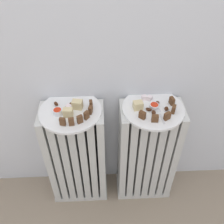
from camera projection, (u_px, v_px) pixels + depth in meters
radiator_left at (77, 157)px, 1.40m from camera, size 0.32×0.17×0.66m
radiator_right at (146, 154)px, 1.42m from camera, size 0.32×0.17×0.66m
plate_left at (70, 111)px, 1.17m from camera, size 0.29×0.29×0.01m
plate_right at (153, 109)px, 1.19m from camera, size 0.29×0.29×0.01m
dark_cake_slice_left_0 at (63, 122)px, 1.09m from camera, size 0.03×0.02×0.04m
dark_cake_slice_left_1 at (71, 122)px, 1.09m from camera, size 0.03×0.02×0.04m
dark_cake_slice_left_2 at (80, 119)px, 1.10m from camera, size 0.03×0.02×0.04m
dark_cake_slice_left_3 at (86, 115)px, 1.12m from camera, size 0.03×0.03×0.04m
dark_cake_slice_left_4 at (90, 110)px, 1.14m from camera, size 0.02×0.03×0.04m
dark_cake_slice_left_5 at (91, 104)px, 1.17m from camera, size 0.02×0.03×0.04m
marble_cake_slice_left_0 at (68, 113)px, 1.13m from camera, size 0.04×0.03×0.04m
marble_cake_slice_left_1 at (77, 104)px, 1.17m from camera, size 0.05×0.04×0.04m
turkish_delight_left_0 at (78, 101)px, 1.20m from camera, size 0.02×0.02×0.02m
turkish_delight_left_1 at (69, 108)px, 1.16m from camera, size 0.04×0.04×0.03m
medjool_date_left_0 at (56, 104)px, 1.19m from camera, size 0.03×0.03×0.02m
medjool_date_left_1 at (71, 104)px, 1.19m from camera, size 0.03×0.03×0.02m
jam_bowl_left at (58, 111)px, 1.14m from camera, size 0.04×0.04×0.02m
dark_cake_slice_right_0 at (142, 115)px, 1.12m from camera, size 0.03×0.03×0.04m
dark_cake_slice_right_1 at (155, 118)px, 1.10m from camera, size 0.03×0.02×0.04m
dark_cake_slice_right_2 at (167, 116)px, 1.11m from camera, size 0.03×0.03×0.04m
dark_cake_slice_right_3 at (174, 109)px, 1.15m from camera, size 0.03×0.03×0.04m
dark_cake_slice_right_4 at (172, 101)px, 1.19m from camera, size 0.02×0.03×0.04m
marble_cake_slice_right_0 at (138, 105)px, 1.16m from camera, size 0.05×0.04×0.04m
turkish_delight_right_0 at (144, 98)px, 1.22m from camera, size 0.02×0.02×0.02m
turkish_delight_right_1 at (150, 98)px, 1.22m from camera, size 0.03×0.03×0.02m
medjool_date_right_0 at (158, 103)px, 1.19m from camera, size 0.02×0.02×0.02m
medjool_date_right_1 at (149, 109)px, 1.16m from camera, size 0.03×0.03×0.01m
medjool_date_right_2 at (166, 109)px, 1.16m from camera, size 0.03×0.03×0.02m
medjool_date_right_3 at (154, 112)px, 1.15m from camera, size 0.02×0.03×0.02m
jam_bowl_right at (154, 106)px, 1.17m from camera, size 0.04×0.04×0.02m
fork at (160, 115)px, 1.14m from camera, size 0.03×0.10×0.00m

